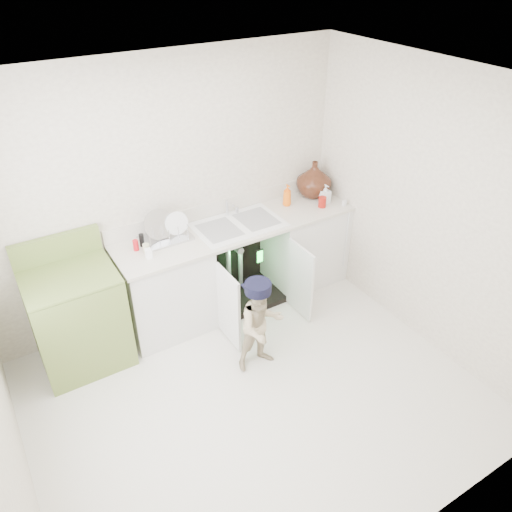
# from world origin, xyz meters

# --- Properties ---
(ground) EXTENTS (3.50, 3.50, 0.00)m
(ground) POSITION_xyz_m (0.00, 0.00, 0.00)
(ground) COLOR beige
(ground) RESTS_ON ground
(room_shell) EXTENTS (6.00, 5.50, 1.26)m
(room_shell) POSITION_xyz_m (0.00, 0.00, 1.25)
(room_shell) COLOR silver
(room_shell) RESTS_ON ground
(counter_run) EXTENTS (2.44, 1.02, 1.28)m
(counter_run) POSITION_xyz_m (0.60, 1.21, 0.49)
(counter_run) COLOR white
(counter_run) RESTS_ON ground
(avocado_stove) EXTENTS (0.74, 0.65, 1.15)m
(avocado_stove) POSITION_xyz_m (-1.07, 1.18, 0.47)
(avocado_stove) COLOR olive
(avocado_stove) RESTS_ON ground
(repair_worker) EXTENTS (0.59, 0.75, 0.89)m
(repair_worker) POSITION_xyz_m (0.24, 0.29, 0.45)
(repair_worker) COLOR beige
(repair_worker) RESTS_ON ground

